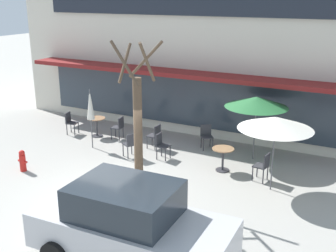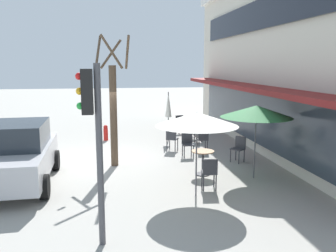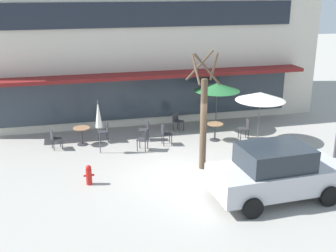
{
  "view_description": "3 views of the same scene",
  "coord_description": "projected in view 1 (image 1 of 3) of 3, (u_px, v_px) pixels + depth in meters",
  "views": [
    {
      "loc": [
        6.59,
        -8.64,
        5.45
      ],
      "look_at": [
        0.18,
        3.33,
        1.15
      ],
      "focal_mm": 45.0,
      "sensor_mm": 36.0,
      "label": 1
    },
    {
      "loc": [
        12.57,
        0.46,
        3.37
      ],
      "look_at": [
        -0.06,
        2.46,
        1.16
      ],
      "focal_mm": 38.0,
      "sensor_mm": 36.0,
      "label": 2
    },
    {
      "loc": [
        -3.91,
        -13.08,
        6.41
      ],
      "look_at": [
        -0.06,
        2.38,
        1.1
      ],
      "focal_mm": 45.0,
      "sensor_mm": 36.0,
      "label": 3
    }
  ],
  "objects": [
    {
      "name": "cafe_chair_5",
      "position": [
        206.0,
        135.0,
        15.31
      ],
      "size": [
        0.56,
        0.56,
        0.89
      ],
      "color": "#333338",
      "rests_on": "ground"
    },
    {
      "name": "cafe_chair_3",
      "position": [
        131.0,
        143.0,
        14.46
      ],
      "size": [
        0.54,
        0.54,
        0.89
      ],
      "color": "#333338",
      "rests_on": "ground"
    },
    {
      "name": "patio_umbrella_cream_folded",
      "position": [
        276.0,
        123.0,
        11.62
      ],
      "size": [
        2.1,
        2.1,
        2.2
      ],
      "color": "#4C4C51",
      "rests_on": "ground"
    },
    {
      "name": "patio_umbrella_corner_open",
      "position": [
        257.0,
        102.0,
        13.88
      ],
      "size": [
        2.1,
        2.1,
        2.2
      ],
      "color": "#4C4C51",
      "rests_on": "ground"
    },
    {
      "name": "cafe_table_near_wall",
      "position": [
        223.0,
        156.0,
        13.38
      ],
      "size": [
        0.7,
        0.7,
        0.76
      ],
      "color": "#333338",
      "rests_on": "ground"
    },
    {
      "name": "cafe_chair_1",
      "position": [
        263.0,
        165.0,
        12.63
      ],
      "size": [
        0.45,
        0.45,
        0.89
      ],
      "color": "#333338",
      "rests_on": "ground"
    },
    {
      "name": "cafe_chair_4",
      "position": [
        155.0,
        135.0,
        15.33
      ],
      "size": [
        0.41,
        0.41,
        0.89
      ],
      "color": "#333338",
      "rests_on": "ground"
    },
    {
      "name": "cafe_chair_0",
      "position": [
        71.0,
        121.0,
        16.91
      ],
      "size": [
        0.48,
        0.48,
        0.89
      ],
      "color": "#333338",
      "rests_on": "ground"
    },
    {
      "name": "ground_plane",
      "position": [
        107.0,
        195.0,
        11.87
      ],
      "size": [
        80.0,
        80.0,
        0.0
      ],
      "primitive_type": "plane",
      "color": "#9E9B93"
    },
    {
      "name": "cafe_table_streetside",
      "position": [
        97.0,
        124.0,
        16.63
      ],
      "size": [
        0.7,
        0.7,
        0.76
      ],
      "color": "#333338",
      "rests_on": "ground"
    },
    {
      "name": "parked_sedan",
      "position": [
        130.0,
        225.0,
        8.69
      ],
      "size": [
        4.27,
        2.16,
        1.76
      ],
      "color": "#B7B7BC",
      "rests_on": "ground"
    },
    {
      "name": "cafe_chair_2",
      "position": [
        119.0,
        126.0,
        16.29
      ],
      "size": [
        0.45,
        0.45,
        0.89
      ],
      "color": "#333338",
      "rests_on": "ground"
    },
    {
      "name": "fire_hydrant",
      "position": [
        23.0,
        161.0,
        13.4
      ],
      "size": [
        0.36,
        0.2,
        0.71
      ],
      "color": "red",
      "rests_on": "ground"
    },
    {
      "name": "patio_umbrella_green_folded",
      "position": [
        90.0,
        105.0,
        15.05
      ],
      "size": [
        0.28,
        0.28,
        2.2
      ],
      "color": "#4C4C51",
      "rests_on": "ground"
    },
    {
      "name": "building_facade",
      "position": [
        233.0,
        35.0,
        19.16
      ],
      "size": [
        17.29,
        9.1,
        7.22
      ],
      "color": "beige",
      "rests_on": "ground"
    },
    {
      "name": "street_tree",
      "position": [
        138.0,
        128.0,
        11.34
      ],
      "size": [
        1.05,
        1.12,
        4.33
      ],
      "color": "brown",
      "rests_on": "ground"
    },
    {
      "name": "cafe_chair_6",
      "position": [
        161.0,
        144.0,
        14.38
      ],
      "size": [
        0.4,
        0.4,
        0.89
      ],
      "color": "#333338",
      "rests_on": "ground"
    }
  ]
}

